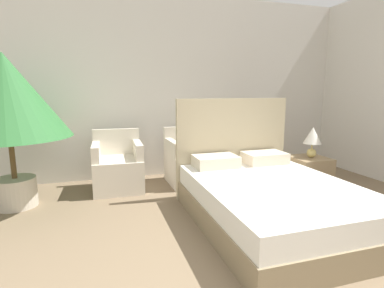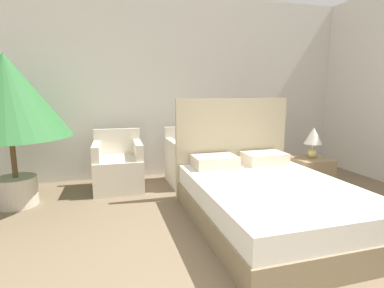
{
  "view_description": "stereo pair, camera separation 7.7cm",
  "coord_description": "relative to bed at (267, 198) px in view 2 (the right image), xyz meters",
  "views": [
    {
      "loc": [
        -1.18,
        -1.29,
        1.39
      ],
      "look_at": [
        0.04,
        2.63,
        0.66
      ],
      "focal_mm": 28.0,
      "sensor_mm": 36.0,
      "label": 1
    },
    {
      "loc": [
        -1.1,
        -1.31,
        1.39
      ],
      "look_at": [
        0.04,
        2.63,
        0.66
      ],
      "focal_mm": 28.0,
      "sensor_mm": 36.0,
      "label": 2
    }
  ],
  "objects": [
    {
      "name": "nightstand",
      "position": [
        1.05,
        0.69,
        -0.03
      ],
      "size": [
        0.47,
        0.49,
        0.49
      ],
      "color": "#937A56",
      "rests_on": "ground_plane"
    },
    {
      "name": "potted_palm",
      "position": [
        -2.69,
        1.29,
        1.02
      ],
      "size": [
        1.39,
        1.39,
        1.82
      ],
      "color": "beige",
      "rests_on": "ground_plane"
    },
    {
      "name": "table_lamp",
      "position": [
        1.06,
        0.68,
        0.49
      ],
      "size": [
        0.24,
        0.24,
        0.42
      ],
      "color": "tan",
      "rests_on": "nightstand"
    },
    {
      "name": "bed",
      "position": [
        0.0,
        0.0,
        0.0
      ],
      "size": [
        1.54,
        2.07,
        1.29
      ],
      "color": "#8C7A5B",
      "rests_on": "ground_plane"
    },
    {
      "name": "wall_back",
      "position": [
        -0.5,
        2.21,
        1.18
      ],
      "size": [
        10.0,
        0.06,
        2.9
      ],
      "color": "silver",
      "rests_on": "ground_plane"
    },
    {
      "name": "armchair_near_window_left",
      "position": [
        -1.46,
        1.59,
        0.02
      ],
      "size": [
        0.69,
        0.7,
        0.83
      ],
      "rotation": [
        0.0,
        0.0,
        -0.03
      ],
      "color": "beige",
      "rests_on": "ground_plane"
    },
    {
      "name": "armchair_near_window_right",
      "position": [
        -0.39,
        1.59,
        0.02
      ],
      "size": [
        0.69,
        0.7,
        0.83
      ],
      "rotation": [
        0.0,
        0.0,
        0.03
      ],
      "color": "beige",
      "rests_on": "ground_plane"
    }
  ]
}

